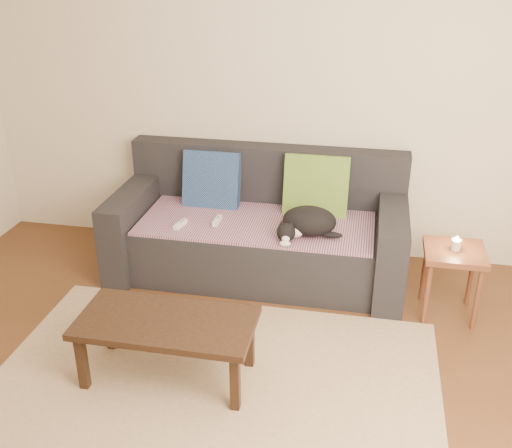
% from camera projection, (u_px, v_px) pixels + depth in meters
% --- Properties ---
extents(ground, '(4.50, 4.50, 0.00)m').
position_uv_depth(ground, '(202.00, 412.00, 3.15)').
color(ground, brown).
rests_on(ground, ground).
extents(back_wall, '(4.50, 0.04, 2.60)m').
position_uv_depth(back_wall, '(271.00, 85.00, 4.38)').
color(back_wall, beige).
rests_on(back_wall, ground).
extents(sofa, '(2.10, 0.94, 0.87)m').
position_uv_depth(sofa, '(259.00, 232.00, 4.42)').
color(sofa, '#232328').
rests_on(sofa, ground).
extents(throw_blanket, '(1.66, 0.74, 0.02)m').
position_uv_depth(throw_blanket, '(257.00, 222.00, 4.29)').
color(throw_blanket, '#3F2B51').
rests_on(throw_blanket, sofa).
extents(cushion_navy, '(0.43, 0.21, 0.44)m').
position_uv_depth(cushion_navy, '(212.00, 180.00, 4.50)').
color(cushion_navy, '#12284F').
rests_on(cushion_navy, throw_blanket).
extents(cushion_green, '(0.47, 0.22, 0.48)m').
position_uv_depth(cushion_green, '(316.00, 187.00, 4.36)').
color(cushion_green, '#0C4E32').
rests_on(cushion_green, throw_blanket).
extents(cat, '(0.45, 0.40, 0.19)m').
position_uv_depth(cat, '(307.00, 222.00, 4.04)').
color(cat, black).
rests_on(cat, throw_blanket).
extents(wii_remote_a, '(0.07, 0.15, 0.03)m').
position_uv_depth(wii_remote_a, '(180.00, 224.00, 4.20)').
color(wii_remote_a, white).
rests_on(wii_remote_a, throw_blanket).
extents(wii_remote_b, '(0.04, 0.15, 0.03)m').
position_uv_depth(wii_remote_b, '(217.00, 221.00, 4.25)').
color(wii_remote_b, white).
rests_on(wii_remote_b, throw_blanket).
extents(side_table, '(0.38, 0.38, 0.48)m').
position_uv_depth(side_table, '(453.00, 261.00, 3.84)').
color(side_table, brown).
rests_on(side_table, ground).
extents(candle, '(0.06, 0.06, 0.09)m').
position_uv_depth(candle, '(456.00, 245.00, 3.79)').
color(candle, beige).
rests_on(candle, side_table).
extents(rug, '(2.50, 1.80, 0.01)m').
position_uv_depth(rug, '(210.00, 392.00, 3.28)').
color(rug, tan).
rests_on(rug, ground).
extents(coffee_table, '(0.97, 0.49, 0.39)m').
position_uv_depth(coffee_table, '(166.00, 327.00, 3.27)').
color(coffee_table, '#302112').
rests_on(coffee_table, rug).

